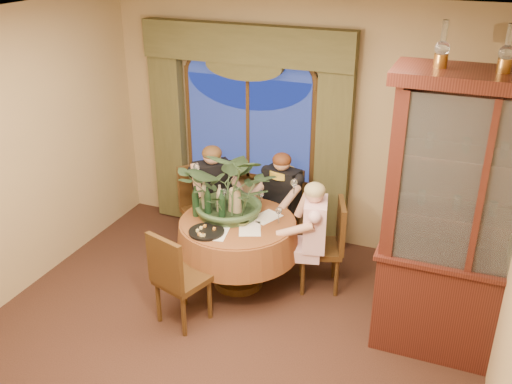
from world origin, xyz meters
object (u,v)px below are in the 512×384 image
at_px(wine_bottle_0, 222,205).
at_px(wine_bottle_4, 196,201).
at_px(olive_bowl, 242,223).
at_px(stoneware_vase, 235,201).
at_px(chair_right, 320,246).
at_px(oil_lamp_left, 443,44).
at_px(china_cabinet, 475,227).
at_px(wine_bottle_3, 220,200).
at_px(chair_back_right, 278,213).
at_px(centerpiece_plant, 233,155).
at_px(chair_front_left, 183,277).
at_px(wine_bottle_1, 204,196).
at_px(person_pink, 314,238).
at_px(person_scarf, 282,203).
at_px(chair_back, 203,210).
at_px(person_back, 213,198).
at_px(wine_bottle_2, 208,202).
at_px(oil_lamp_center, 507,48).
at_px(dining_table, 238,253).

height_order(wine_bottle_0, wine_bottle_4, same).
bearing_deg(olive_bowl, stoneware_vase, 128.69).
bearing_deg(chair_right, oil_lamp_left, -137.14).
bearing_deg(china_cabinet, wine_bottle_3, 172.95).
distance_m(chair_back_right, centerpiece_plant, 1.17).
height_order(chair_front_left, wine_bottle_1, wine_bottle_1).
xyz_separation_m(oil_lamp_left, chair_back_right, (-1.61, 1.04, -2.17)).
height_order(person_pink, person_scarf, person_scarf).
height_order(chair_back, wine_bottle_0, wine_bottle_0).
distance_m(oil_lamp_left, olive_bowl, 2.53).
bearing_deg(chair_right, person_pink, 138.20).
relative_size(chair_right, person_back, 0.75).
bearing_deg(stoneware_vase, chair_back, 144.31).
bearing_deg(wine_bottle_2, oil_lamp_center, -4.64).
distance_m(chair_back, stoneware_vase, 0.84).
xyz_separation_m(olive_bowl, wine_bottle_2, (-0.38, 0.03, 0.14)).
bearing_deg(centerpiece_plant, wine_bottle_3, -151.99).
height_order(person_scarf, wine_bottle_1, person_scarf).
relative_size(chair_back_right, stoneware_vase, 3.49).
relative_size(dining_table, olive_bowl, 9.11).
bearing_deg(stoneware_vase, wine_bottle_3, -148.19).
relative_size(stoneware_vase, wine_bottle_0, 0.83).
bearing_deg(dining_table, oil_lamp_center, -6.29).
height_order(china_cabinet, oil_lamp_left, oil_lamp_left).
bearing_deg(person_scarf, wine_bottle_3, 74.76).
bearing_deg(person_pink, centerpiece_plant, 80.41).
bearing_deg(wine_bottle_0, chair_right, 18.71).
relative_size(oil_lamp_center, wine_bottle_2, 1.03).
distance_m(stoneware_vase, centerpiece_plant, 0.51).
distance_m(dining_table, china_cabinet, 2.37).
distance_m(wine_bottle_1, wine_bottle_2, 0.15).
bearing_deg(chair_back_right, oil_lamp_center, 163.20).
bearing_deg(dining_table, oil_lamp_left, -7.82).
relative_size(person_back, wine_bottle_3, 3.89).
distance_m(chair_front_left, stoneware_vase, 0.99).
relative_size(chair_front_left, wine_bottle_0, 2.91).
height_order(oil_lamp_center, chair_front_left, oil_lamp_center).
height_order(centerpiece_plant, wine_bottle_1, centerpiece_plant).
distance_m(china_cabinet, person_pink, 1.63).
xyz_separation_m(oil_lamp_left, person_back, (-2.31, 0.82, -2.01)).
distance_m(person_scarf, wine_bottle_0, 0.97).
bearing_deg(centerpiece_plant, chair_front_left, -99.22).
xyz_separation_m(chair_right, person_scarf, (-0.60, 0.54, 0.13)).
distance_m(person_back, olive_bowl, 0.91).
bearing_deg(stoneware_vase, wine_bottle_0, -108.80).
xyz_separation_m(oil_lamp_center, wine_bottle_0, (-2.34, 0.20, -1.74)).
xyz_separation_m(chair_right, chair_back, (-1.47, 0.29, 0.00)).
xyz_separation_m(china_cabinet, olive_bowl, (-2.11, 0.18, -0.47)).
relative_size(wine_bottle_2, wine_bottle_3, 1.00).
height_order(person_back, olive_bowl, person_back).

